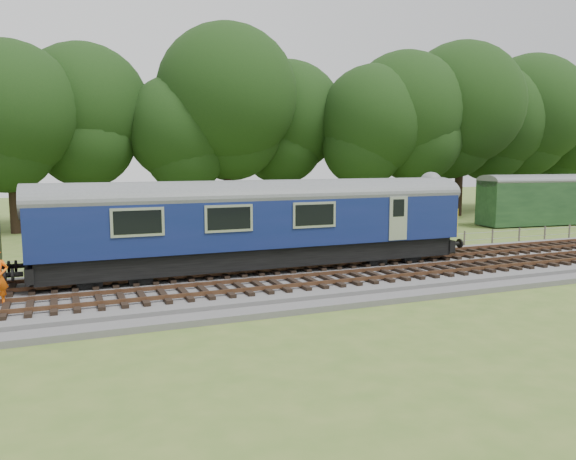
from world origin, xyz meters
name	(u,v)px	position (x,y,z in m)	size (l,w,h in m)	color
ground	(385,275)	(0.00, 0.00, 0.00)	(120.00, 120.00, 0.00)	#4B6C27
ballast	(385,271)	(0.00, 0.00, 0.17)	(70.00, 7.00, 0.35)	#4C4C4F
track_north	(368,260)	(0.00, 1.40, 0.42)	(67.20, 2.40, 0.21)	black
track_south	(406,272)	(0.00, -1.60, 0.42)	(67.20, 2.40, 0.21)	black
fence	(337,258)	(0.00, 4.50, 0.00)	(64.00, 0.12, 1.00)	#6B6054
tree_line	(236,222)	(0.00, 22.00, 0.00)	(70.00, 8.00, 18.00)	black
dmu_railcar	(261,217)	(-5.19, 1.40, 2.61)	(18.05, 2.86, 3.88)	black
parked_coach	(568,197)	(23.32, 11.20, 2.11)	(14.89, 3.99, 3.76)	#163119
shed	(529,204)	(21.76, 13.41, 1.42)	(3.69, 3.69, 2.80)	#163119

